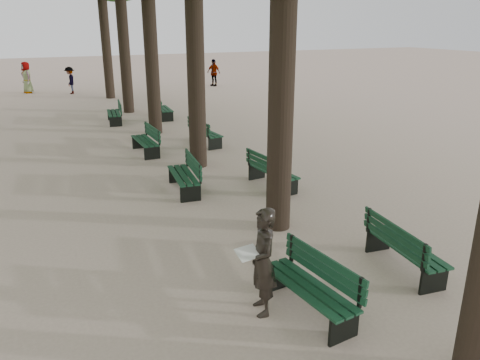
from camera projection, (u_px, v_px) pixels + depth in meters
name	position (u px, v px, depth m)	size (l,w,h in m)	color
ground	(288.00, 320.00, 6.99)	(120.00, 120.00, 0.00)	#C5AA95
bench_left_0	(308.00, 297.00, 7.07)	(0.77, 1.85, 0.92)	black
bench_left_1	(184.00, 181.00, 12.20)	(0.77, 1.85, 0.92)	black
bench_left_2	(145.00, 146.00, 15.71)	(0.61, 1.81, 0.92)	black
bench_left_3	(114.00, 117.00, 20.48)	(0.79, 1.86, 0.92)	black
bench_right_0	(404.00, 256.00, 8.31)	(0.77, 1.85, 0.92)	black
bench_right_1	(272.00, 177.00, 12.53)	(0.73, 1.84, 0.92)	black
bench_right_2	(205.00, 137.00, 16.86)	(0.73, 1.84, 0.92)	black
bench_right_3	(164.00, 113.00, 21.47)	(0.71, 1.84, 0.92)	black
man_with_map	(263.00, 262.00, 6.93)	(0.67, 0.73, 1.69)	black
pedestrian_c	(214.00, 73.00, 32.21)	(1.06, 0.36, 1.81)	#262628
pedestrian_d	(27.00, 77.00, 28.97)	(0.93, 0.38, 1.91)	#262628
pedestrian_b	(70.00, 80.00, 28.68)	(1.06, 0.33, 1.64)	#262628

